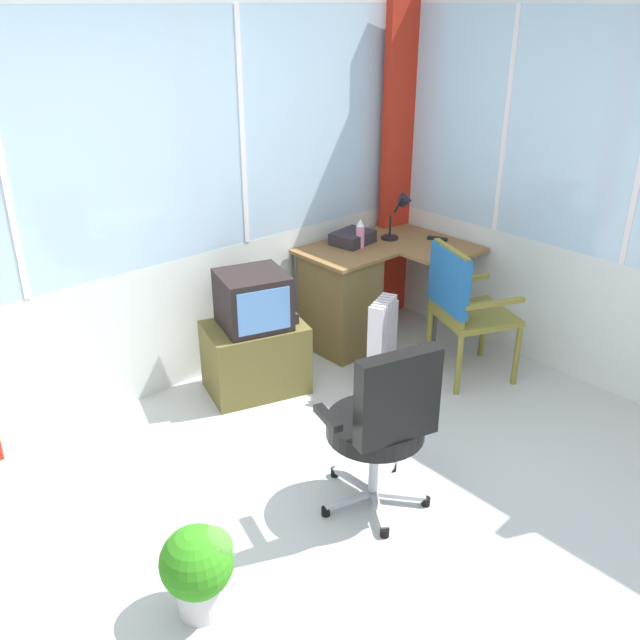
{
  "coord_description": "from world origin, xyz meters",
  "views": [
    {
      "loc": [
        -1.86,
        -1.81,
        2.41
      ],
      "look_at": [
        0.38,
        0.74,
        0.83
      ],
      "focal_mm": 38.67,
      "sensor_mm": 36.0,
      "label": 1
    }
  ],
  "objects_px": {
    "tv_remote": "(437,239)",
    "space_heater": "(383,343)",
    "desk": "(345,296)",
    "tv_on_stand": "(255,339)",
    "potted_plant": "(199,565)",
    "wooden_armchair": "(460,298)",
    "paper_tray": "(353,238)",
    "spray_bottle": "(360,234)",
    "office_chair": "(384,419)",
    "desk_lamp": "(403,209)"
  },
  "relations": [
    {
      "from": "desk",
      "to": "tv_on_stand",
      "type": "bearing_deg",
      "value": -174.69
    },
    {
      "from": "desk_lamp",
      "to": "potted_plant",
      "type": "height_order",
      "value": "desk_lamp"
    },
    {
      "from": "spray_bottle",
      "to": "office_chair",
      "type": "bearing_deg",
      "value": -130.8
    },
    {
      "from": "desk_lamp",
      "to": "space_heater",
      "type": "relative_size",
      "value": 0.55
    },
    {
      "from": "desk",
      "to": "wooden_armchair",
      "type": "bearing_deg",
      "value": -73.89
    },
    {
      "from": "office_chair",
      "to": "tv_remote",
      "type": "bearing_deg",
      "value": 33.55
    },
    {
      "from": "wooden_armchair",
      "to": "paper_tray",
      "type": "bearing_deg",
      "value": 94.58
    },
    {
      "from": "desk_lamp",
      "to": "tv_on_stand",
      "type": "bearing_deg",
      "value": -178.89
    },
    {
      "from": "wooden_armchair",
      "to": "potted_plant",
      "type": "distance_m",
      "value": 2.53
    },
    {
      "from": "wooden_armchair",
      "to": "tv_on_stand",
      "type": "distance_m",
      "value": 1.39
    },
    {
      "from": "desk",
      "to": "potted_plant",
      "type": "height_order",
      "value": "desk"
    },
    {
      "from": "spray_bottle",
      "to": "potted_plant",
      "type": "height_order",
      "value": "spray_bottle"
    },
    {
      "from": "tv_on_stand",
      "to": "spray_bottle",
      "type": "bearing_deg",
      "value": 4.99
    },
    {
      "from": "desk",
      "to": "desk_lamp",
      "type": "distance_m",
      "value": 0.79
    },
    {
      "from": "spray_bottle",
      "to": "space_heater",
      "type": "distance_m",
      "value": 0.9
    },
    {
      "from": "office_chair",
      "to": "space_heater",
      "type": "bearing_deg",
      "value": 43.78
    },
    {
      "from": "spray_bottle",
      "to": "office_chair",
      "type": "height_order",
      "value": "spray_bottle"
    },
    {
      "from": "tv_remote",
      "to": "tv_on_stand",
      "type": "bearing_deg",
      "value": 149.76
    },
    {
      "from": "tv_on_stand",
      "to": "potted_plant",
      "type": "height_order",
      "value": "tv_on_stand"
    },
    {
      "from": "paper_tray",
      "to": "tv_on_stand",
      "type": "height_order",
      "value": "paper_tray"
    },
    {
      "from": "tv_remote",
      "to": "paper_tray",
      "type": "xyz_separation_m",
      "value": [
        -0.54,
        0.37,
        0.03
      ]
    },
    {
      "from": "desk_lamp",
      "to": "spray_bottle",
      "type": "height_order",
      "value": "desk_lamp"
    },
    {
      "from": "desk",
      "to": "paper_tray",
      "type": "bearing_deg",
      "value": 31.54
    },
    {
      "from": "office_chair",
      "to": "tv_on_stand",
      "type": "distance_m",
      "value": 1.43
    },
    {
      "from": "desk",
      "to": "tv_on_stand",
      "type": "relative_size",
      "value": 1.36
    },
    {
      "from": "tv_remote",
      "to": "tv_on_stand",
      "type": "distance_m",
      "value": 1.65
    },
    {
      "from": "office_chair",
      "to": "potted_plant",
      "type": "distance_m",
      "value": 1.09
    },
    {
      "from": "tv_on_stand",
      "to": "tv_remote",
      "type": "bearing_deg",
      "value": -6.45
    },
    {
      "from": "paper_tray",
      "to": "tv_on_stand",
      "type": "xyz_separation_m",
      "value": [
        -1.06,
        -0.19,
        -0.43
      ]
    },
    {
      "from": "desk",
      "to": "space_heater",
      "type": "bearing_deg",
      "value": -110.09
    },
    {
      "from": "spray_bottle",
      "to": "tv_remote",
      "type": "bearing_deg",
      "value": -26.07
    },
    {
      "from": "tv_remote",
      "to": "spray_bottle",
      "type": "distance_m",
      "value": 0.62
    },
    {
      "from": "desk",
      "to": "tv_on_stand",
      "type": "distance_m",
      "value": 0.89
    },
    {
      "from": "paper_tray",
      "to": "tv_on_stand",
      "type": "bearing_deg",
      "value": -169.97
    },
    {
      "from": "tv_remote",
      "to": "spray_bottle",
      "type": "xyz_separation_m",
      "value": [
        -0.55,
        0.27,
        0.09
      ]
    },
    {
      "from": "tv_remote",
      "to": "potted_plant",
      "type": "bearing_deg",
      "value": 178.34
    },
    {
      "from": "desk",
      "to": "potted_plant",
      "type": "bearing_deg",
      "value": -146.65
    },
    {
      "from": "desk",
      "to": "spray_bottle",
      "type": "relative_size",
      "value": 5.27
    },
    {
      "from": "wooden_armchair",
      "to": "office_chair",
      "type": "xyz_separation_m",
      "value": [
        -1.38,
        -0.63,
        -0.05
      ]
    },
    {
      "from": "desk_lamp",
      "to": "wooden_armchair",
      "type": "distance_m",
      "value": 0.93
    },
    {
      "from": "tv_remote",
      "to": "potted_plant",
      "type": "distance_m",
      "value": 3.17
    },
    {
      "from": "paper_tray",
      "to": "wooden_armchair",
      "type": "distance_m",
      "value": 0.98
    },
    {
      "from": "desk",
      "to": "office_chair",
      "type": "xyz_separation_m",
      "value": [
        -1.14,
        -1.48,
        0.14
      ]
    },
    {
      "from": "office_chair",
      "to": "tv_on_stand",
      "type": "xyz_separation_m",
      "value": [
        0.25,
        1.4,
        -0.18
      ]
    },
    {
      "from": "tv_remote",
      "to": "paper_tray",
      "type": "relative_size",
      "value": 0.5
    },
    {
      "from": "tv_remote",
      "to": "space_heater",
      "type": "xyz_separation_m",
      "value": [
        -0.93,
        -0.35,
        -0.44
      ]
    },
    {
      "from": "desk_lamp",
      "to": "space_heater",
      "type": "height_order",
      "value": "desk_lamp"
    },
    {
      "from": "wooden_armchair",
      "to": "potted_plant",
      "type": "relative_size",
      "value": 2.23
    },
    {
      "from": "wooden_armchair",
      "to": "potted_plant",
      "type": "bearing_deg",
      "value": -166.5
    },
    {
      "from": "desk",
      "to": "desk_lamp",
      "type": "relative_size",
      "value": 3.19
    }
  ]
}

